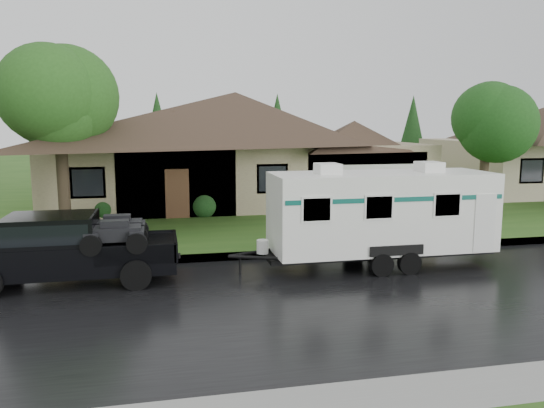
% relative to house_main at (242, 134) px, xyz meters
% --- Properties ---
extents(ground, '(140.00, 140.00, 0.00)m').
position_rel_house_main_xyz_m(ground, '(-2.29, -13.84, -3.59)').
color(ground, '#2C551A').
rests_on(ground, ground).
extents(road, '(140.00, 8.00, 0.01)m').
position_rel_house_main_xyz_m(road, '(-2.29, -15.84, -3.59)').
color(road, black).
rests_on(road, ground).
extents(curb, '(140.00, 0.50, 0.15)m').
position_rel_house_main_xyz_m(curb, '(-2.29, -11.59, -3.52)').
color(curb, gray).
rests_on(curb, ground).
extents(lawn, '(140.00, 26.00, 0.15)m').
position_rel_house_main_xyz_m(lawn, '(-2.29, 1.16, -3.52)').
color(lawn, '#2C551A').
rests_on(lawn, ground).
extents(house_main, '(19.44, 10.80, 6.90)m').
position_rel_house_main_xyz_m(house_main, '(0.00, 0.00, 0.00)').
color(house_main, gray).
rests_on(house_main, lawn).
extents(tree_left_green, '(4.06, 4.06, 6.72)m').
position_rel_house_main_xyz_m(tree_left_green, '(-7.76, -6.69, 1.22)').
color(tree_left_green, '#382B1E').
rests_on(tree_left_green, lawn).
extents(tree_right_green, '(3.61, 3.61, 5.98)m').
position_rel_house_main_xyz_m(tree_right_green, '(10.57, -5.46, 0.71)').
color(tree_right_green, '#382B1E').
rests_on(tree_right_green, lawn).
extents(shrub_row, '(13.60, 1.00, 1.00)m').
position_rel_house_main_xyz_m(shrub_row, '(-0.29, -4.54, -2.94)').
color(shrub_row, '#143814').
rests_on(shrub_row, lawn).
extents(pickup_truck, '(5.51, 2.09, 1.84)m').
position_rel_house_main_xyz_m(pickup_truck, '(-6.73, -13.24, -2.61)').
color(pickup_truck, black).
rests_on(pickup_truck, ground).
extents(travel_trailer, '(6.79, 2.39, 3.05)m').
position_rel_house_main_xyz_m(travel_trailer, '(2.07, -13.24, -1.98)').
color(travel_trailer, white).
rests_on(travel_trailer, ground).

